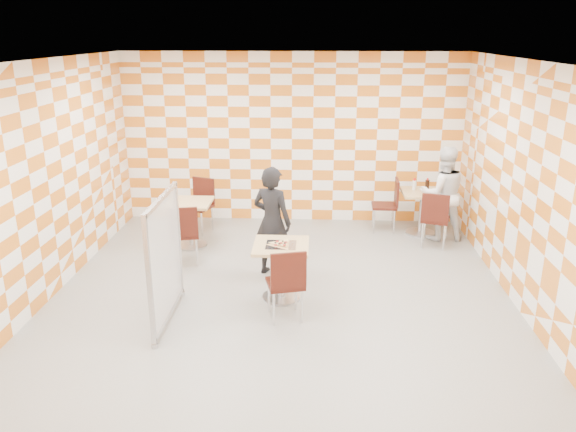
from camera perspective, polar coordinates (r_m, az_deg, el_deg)
The scene contains 15 objects.
room_shell at distance 7.16m, azimuth -0.66°, elevation 3.53°, with size 7.00×7.00×7.00m.
main_table at distance 7.21m, azimuth -0.70°, elevation -4.71°, with size 0.70×0.70×0.75m.
second_table at distance 9.79m, azimuth 13.45°, elevation 1.07°, with size 0.70×0.70×0.75m.
empty_table at distance 9.10m, azimuth -9.95°, elevation -0.00°, with size 0.70×0.70×0.75m.
chair_main_front at distance 6.63m, azimuth -0.13°, elevation -6.49°, with size 0.51×0.52×0.92m.
chair_second_front at distance 9.17m, azimuth 14.72°, elevation 0.03°, with size 0.53×0.53×0.92m.
chair_second_side at distance 9.81m, azimuth 10.32°, elevation 1.53°, with size 0.45×0.44×0.92m.
chair_empty_near at distance 8.37m, azimuth -10.53°, elevation -1.44°, with size 0.50×0.51×0.92m.
chair_empty_far at distance 9.79m, azimuth -8.85°, elevation 1.57°, with size 0.55×0.55×0.92m.
partition at distance 6.73m, azimuth -12.37°, elevation -4.26°, with size 0.08×1.38×1.55m.
man_dark at distance 7.83m, azimuth -1.63°, elevation -0.59°, with size 0.58×0.38×1.58m, color black.
man_white at distance 9.56m, azimuth 15.45°, elevation 2.21°, with size 0.76×0.59×1.57m, color white.
pizza_on_foil at distance 7.10m, azimuth -0.72°, elevation -2.83°, with size 0.40×0.40×0.04m.
sport_bottle at distance 9.79m, azimuth 12.69°, elevation 3.12°, with size 0.06×0.06×0.20m.
soda_bottle at distance 9.72m, azimuth 13.95°, elevation 3.02°, with size 0.07×0.07×0.23m.
Camera 1 is at (0.44, -6.37, 3.33)m, focal length 35.00 mm.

